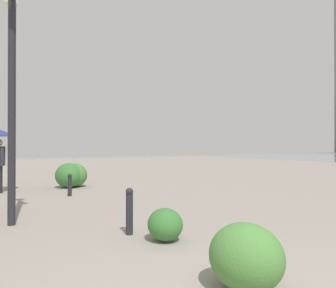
{
  "coord_description": "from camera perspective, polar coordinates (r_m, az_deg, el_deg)",
  "views": [
    {
      "loc": [
        -1.25,
        1.74,
        1.5
      ],
      "look_at": [
        9.05,
        -4.42,
        1.57
      ],
      "focal_mm": 34.08,
      "sensor_mm": 36.0,
      "label": 1
    }
  ],
  "objects": [
    {
      "name": "lamppost",
      "position": [
        6.85,
        -26.14,
        11.88
      ],
      "size": [
        0.98,
        0.28,
        4.49
      ],
      "color": "#232328",
      "rests_on": "ground"
    },
    {
      "name": "bollard_near",
      "position": [
        5.53,
        -6.91,
        -11.66
      ],
      "size": [
        0.13,
        0.13,
        0.79
      ],
      "color": "#232328",
      "rests_on": "ground"
    },
    {
      "name": "bollard_mid",
      "position": [
        10.0,
        -17.16,
        -6.9
      ],
      "size": [
        0.13,
        0.13,
        0.67
      ],
      "color": "#232328",
      "rests_on": "ground"
    },
    {
      "name": "shrub_low",
      "position": [
        3.59,
        13.76,
        -18.98
      ],
      "size": [
        0.82,
        0.74,
        0.69
      ],
      "color": "#477F38",
      "rests_on": "ground"
    },
    {
      "name": "shrub_round",
      "position": [
        12.14,
        -16.39,
        -5.37
      ],
      "size": [
        1.0,
        0.9,
        0.85
      ],
      "color": "#477F38",
      "rests_on": "ground"
    },
    {
      "name": "shrub_wide",
      "position": [
        11.98,
        -17.34,
        -5.38
      ],
      "size": [
        1.04,
        0.93,
        0.88
      ],
      "color": "#387533",
      "rests_on": "ground"
    },
    {
      "name": "shrub_tall",
      "position": [
        5.17,
        -0.52,
        -14.2
      ],
      "size": [
        0.6,
        0.54,
        0.51
      ],
      "color": "#387533",
      "rests_on": "ground"
    }
  ]
}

